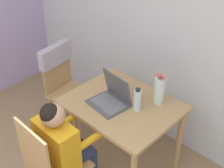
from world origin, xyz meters
name	(u,v)px	position (x,y,z in m)	size (l,w,h in m)	color
wall_back	(197,31)	(0.00, 2.23, 1.25)	(6.40, 0.05, 2.50)	silver
dining_table	(122,114)	(-0.21, 1.54, 0.64)	(0.91, 0.73, 0.75)	tan
chair_occupied	(52,167)	(-0.30, 0.84, 0.48)	(0.41, 0.41, 0.94)	tan
chair_spare	(62,75)	(-1.08, 1.59, 0.63)	(0.48, 0.45, 0.95)	tan
person_seated	(62,142)	(-0.30, 0.96, 0.66)	(0.37, 0.43, 1.05)	orange
laptop	(112,97)	(-0.29, 1.49, 0.81)	(0.34, 0.29, 0.26)	#4C4C51
flower_vase	(159,90)	(-0.01, 1.76, 0.88)	(0.09, 0.09, 0.30)	silver
water_bottle	(137,100)	(-0.08, 1.57, 0.85)	(0.07, 0.07, 0.20)	silver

